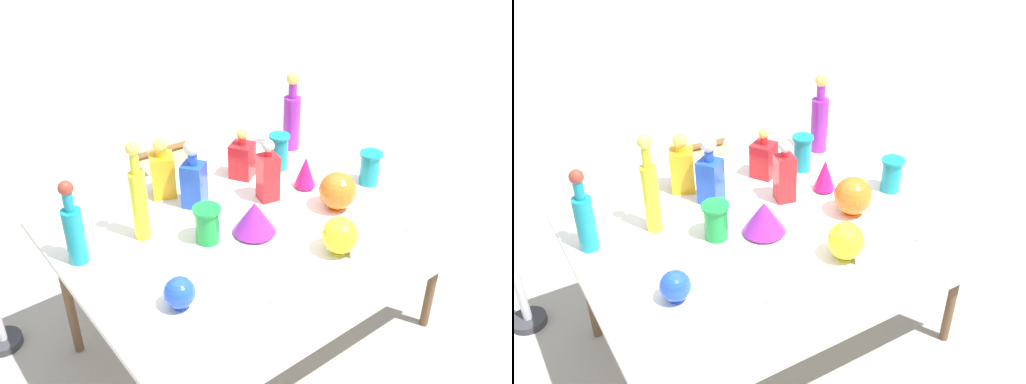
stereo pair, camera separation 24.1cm
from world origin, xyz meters
The scene contains 21 objects.
ground_plane centered at (0.00, 0.00, 0.00)m, with size 40.00×40.00×0.00m, color #A0998C.
display_table centered at (0.00, -0.03, 0.71)m, with size 1.69×1.14×0.76m.
tall_bottle_0 centered at (-0.48, 0.14, 0.95)m, with size 0.07×0.07×0.43m.
tall_bottle_1 centered at (-0.75, 0.15, 0.91)m, with size 0.08×0.08×0.36m.
tall_bottle_2 centered at (0.52, 0.37, 0.94)m, with size 0.09×0.09×0.41m.
square_decanter_0 centered at (0.14, 0.29, 0.86)m, with size 0.14×0.14×0.25m.
square_decanter_1 centered at (-0.18, 0.21, 0.90)m, with size 0.13×0.13×0.32m.
square_decanter_2 centered at (-0.24, 0.37, 0.88)m, with size 0.14×0.14×0.29m.
square_decanter_3 centered at (0.11, 0.05, 0.89)m, with size 0.10×0.10×0.30m.
slender_vase_0 centered at (-0.28, -0.05, 0.85)m, with size 0.12×0.12×0.16m.
slender_vase_1 centered at (0.57, -0.13, 0.85)m, with size 0.11×0.11×0.16m.
slender_vase_2 centered at (0.33, 0.24, 0.86)m, with size 0.10×0.10×0.18m.
fluted_vase_0 centered at (0.31, 0.02, 0.84)m, with size 0.10×0.10×0.16m.
fluted_vase_1 centered at (-0.10, -0.12, 0.84)m, with size 0.18×0.18×0.15m.
round_bowl_0 centered at (0.30, -0.20, 0.85)m, with size 0.17×0.17×0.17m.
round_bowl_1 centered at (-0.58, -0.31, 0.82)m, with size 0.11×0.11×0.12m.
round_bowl_2 centered at (0.08, -0.43, 0.84)m, with size 0.15×0.15×0.16m.
price_tag_left centered at (0.11, -0.48, 0.78)m, with size 0.05×0.01×0.04m, color white.
price_tag_center centered at (-0.28, -0.51, 0.78)m, with size 0.06×0.01×0.03m, color white.
price_tag_right centered at (0.42, -0.51, 0.78)m, with size 0.05×0.01×0.05m, color white.
cardboard_box_behind_left centered at (0.31, 1.33, 0.17)m, with size 0.42×0.36×0.43m.
Camera 2 is at (-1.08, -1.78, 2.14)m, focal length 40.00 mm.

